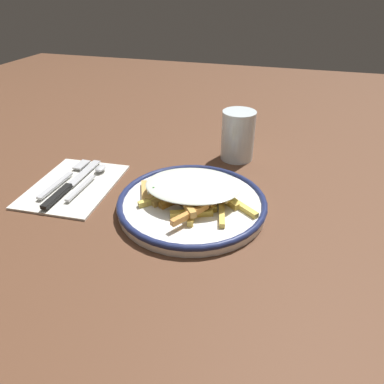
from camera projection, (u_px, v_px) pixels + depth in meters
ground_plane at (192, 208)px, 0.68m from camera, size 2.60×2.60×0.00m
plate at (192, 203)px, 0.68m from camera, size 0.29×0.29×0.02m
fries_heap at (193, 190)px, 0.67m from camera, size 0.25×0.21×0.04m
napkin at (74, 185)px, 0.75m from camera, size 0.18×0.23×0.01m
fork at (65, 177)px, 0.76m from camera, size 0.02×0.18×0.01m
knife at (68, 186)px, 0.73m from camera, size 0.02×0.21×0.01m
spoon at (93, 175)px, 0.77m from camera, size 0.02×0.15×0.01m
water_glass at (238, 136)px, 0.84m from camera, size 0.08×0.08×0.12m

